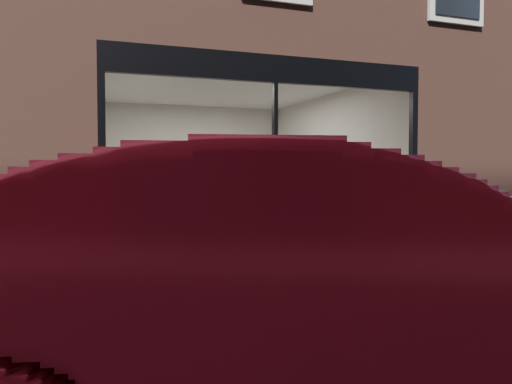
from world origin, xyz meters
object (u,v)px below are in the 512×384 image
object	(u,v)px
cafe_table_left	(210,215)
cafe_table_right	(275,214)
banquette	(265,253)
person	(205,215)
parked_car	(317,286)
cafe_chair_left	(175,240)
cafe_chair_right	(253,235)

from	to	relation	value
cafe_table_left	cafe_table_right	distance (m)	1.14
banquette	person	bearing A→B (deg)	165.03
banquette	parked_car	world-z (taller)	parked_car
cafe_chair_left	cafe_chair_right	xyz separation A→B (m)	(1.58, 0.21, 0.00)
cafe_table_left	parked_car	world-z (taller)	parked_car
banquette	cafe_chair_right	bearing A→B (deg)	75.85
banquette	person	distance (m)	1.12
cafe_chair_right	banquette	bearing A→B (deg)	73.99
banquette	cafe_table_left	size ratio (longest dim) A/B	6.55
cafe_chair_left	cafe_chair_right	world-z (taller)	cafe_chair_right
banquette	parked_car	bearing A→B (deg)	-107.17
banquette	cafe_chair_left	bearing A→B (deg)	121.99
banquette	person	xyz separation A→B (m)	(-0.91, 0.24, 0.61)
banquette	cafe_table_left	xyz separation A→B (m)	(-0.57, 1.22, 0.52)
banquette	person	world-z (taller)	person
cafe_table_right	parked_car	bearing A→B (deg)	-109.49
cafe_table_left	person	bearing A→B (deg)	-109.28
cafe_table_right	cafe_chair_left	xyz separation A→B (m)	(-1.61, 0.85, -0.50)
cafe_chair_left	banquette	bearing A→B (deg)	99.83
cafe_table_right	parked_car	size ratio (longest dim) A/B	0.12
banquette	parked_car	distance (m)	4.89
parked_car	cafe_chair_right	bearing A→B (deg)	-4.23
parked_car	cafe_table_left	bearing A→B (deg)	3.67
cafe_table_right	cafe_chair_left	bearing A→B (deg)	152.12
cafe_table_left	banquette	bearing A→B (deg)	-65.05
cafe_chair_right	cafe_table_left	bearing A→B (deg)	32.73
banquette	cafe_table_left	bearing A→B (deg)	114.95
cafe_chair_right	cafe_table_right	bearing A→B (deg)	89.82
cafe_table_right	cafe_chair_left	distance (m)	1.89
banquette	cafe_table_right	xyz separation A→B (m)	(0.52, 0.89, 0.52)
cafe_table_left	cafe_chair_right	world-z (taller)	cafe_table_left
banquette	cafe_chair_left	xyz separation A→B (m)	(-1.09, 1.74, 0.01)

